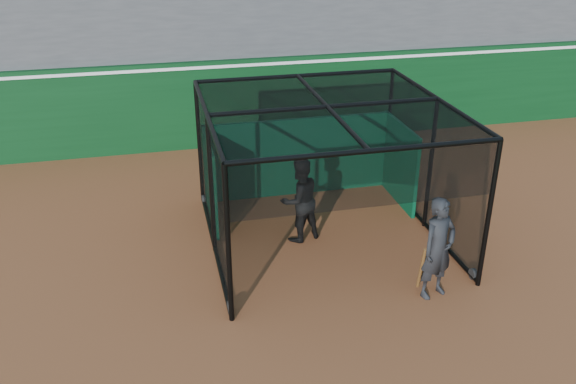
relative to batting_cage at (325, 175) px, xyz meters
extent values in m
plane|color=brown|center=(-1.00, -2.53, -1.44)|extent=(120.00, 120.00, 0.00)
cube|color=#093515|center=(-1.00, 5.97, -0.19)|extent=(50.00, 0.45, 2.50)
cube|color=white|center=(-1.00, 5.97, 0.91)|extent=(50.00, 0.50, 0.08)
cube|color=#064427|center=(0.00, 2.23, -0.49)|extent=(4.49, 0.10, 1.90)
cylinder|color=black|center=(-2.30, -2.18, -1.33)|extent=(0.08, 0.22, 0.22)
cylinder|color=black|center=(2.30, -2.18, -1.33)|extent=(0.08, 0.22, 0.22)
cylinder|color=black|center=(-2.30, 2.15, -1.33)|extent=(0.08, 0.22, 0.22)
cylinder|color=black|center=(2.30, 2.15, -1.33)|extent=(0.08, 0.22, 0.22)
imported|color=black|center=(-0.51, 0.05, -0.53)|extent=(1.05, 0.93, 1.81)
imported|color=black|center=(1.36, -2.45, -0.48)|extent=(0.81, 0.66, 1.92)
cylinder|color=#593819|center=(1.11, -2.40, -0.89)|extent=(0.15, 0.37, 0.99)
camera|label=1|loc=(-3.28, -10.80, 4.99)|focal=38.00mm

